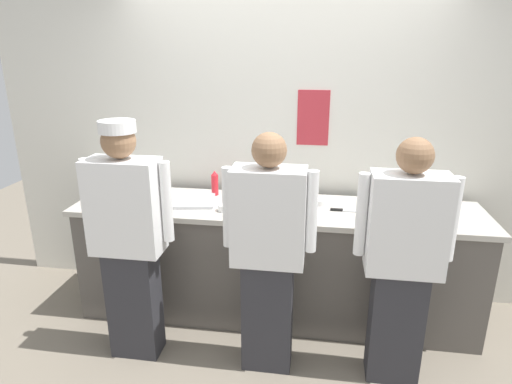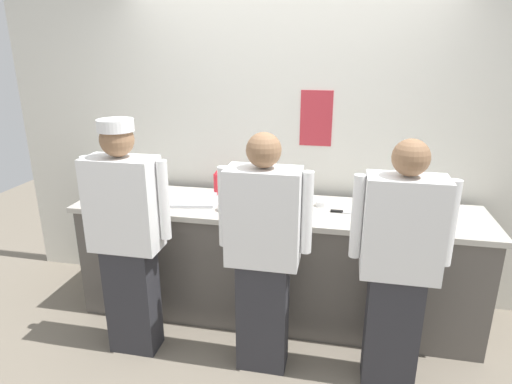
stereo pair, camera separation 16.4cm
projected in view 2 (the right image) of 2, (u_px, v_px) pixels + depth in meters
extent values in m
plane|color=slate|center=(267.00, 340.00, 3.22)|extent=(9.00, 9.00, 0.00)
cube|color=silver|center=(286.00, 122.00, 3.53)|extent=(4.81, 0.10, 2.96)
cube|color=#B72D38|center=(316.00, 118.00, 3.41)|extent=(0.25, 0.01, 0.43)
cube|color=#56514C|center=(275.00, 264.00, 3.42)|extent=(3.01, 0.62, 0.88)
cube|color=#B7B2A8|center=(276.00, 209.00, 3.27)|extent=(3.07, 0.68, 0.04)
cube|color=#2D2D33|center=(133.00, 299.00, 3.03)|extent=(0.33, 0.20, 0.78)
cube|color=white|center=(123.00, 204.00, 2.81)|extent=(0.46, 0.24, 0.62)
cylinder|color=white|center=(89.00, 195.00, 2.89)|extent=(0.07, 0.07, 0.53)
cylinder|color=white|center=(164.00, 200.00, 2.79)|extent=(0.07, 0.07, 0.53)
sphere|color=#8C6647|center=(117.00, 140.00, 2.68)|extent=(0.21, 0.21, 0.21)
cylinder|color=white|center=(115.00, 125.00, 2.65)|extent=(0.22, 0.22, 0.07)
cube|color=#2D2D33|center=(263.00, 314.00, 2.86)|extent=(0.32, 0.20, 0.77)
cube|color=white|center=(263.00, 217.00, 2.65)|extent=(0.45, 0.24, 0.61)
cylinder|color=white|center=(224.00, 207.00, 2.72)|extent=(0.07, 0.07, 0.52)
cylinder|color=white|center=(307.00, 213.00, 2.62)|extent=(0.07, 0.07, 0.52)
sphere|color=#8C6647|center=(264.00, 150.00, 2.51)|extent=(0.21, 0.21, 0.21)
cube|color=#2D2D33|center=(391.00, 329.00, 2.72)|extent=(0.32, 0.20, 0.77)
cube|color=white|center=(403.00, 228.00, 2.50)|extent=(0.45, 0.24, 0.61)
cylinder|color=white|center=(357.00, 217.00, 2.58)|extent=(0.07, 0.07, 0.52)
cylinder|color=white|center=(450.00, 224.00, 2.48)|extent=(0.07, 0.07, 0.52)
sphere|color=#8C6647|center=(411.00, 158.00, 2.37)|extent=(0.21, 0.21, 0.21)
cylinder|color=white|center=(117.00, 199.00, 3.42)|extent=(0.23, 0.23, 0.01)
cylinder|color=white|center=(117.00, 197.00, 3.42)|extent=(0.23, 0.23, 0.01)
cylinder|color=white|center=(117.00, 196.00, 3.41)|extent=(0.23, 0.23, 0.01)
cylinder|color=white|center=(116.00, 195.00, 3.41)|extent=(0.23, 0.23, 0.01)
cylinder|color=white|center=(116.00, 193.00, 3.41)|extent=(0.23, 0.23, 0.01)
cylinder|color=white|center=(116.00, 192.00, 3.40)|extent=(0.23, 0.23, 0.01)
cylinder|color=white|center=(116.00, 190.00, 3.40)|extent=(0.23, 0.23, 0.01)
cylinder|color=#B7BABF|center=(264.00, 199.00, 3.23)|extent=(0.35, 0.35, 0.14)
cube|color=#B7BABF|center=(186.00, 200.00, 3.38)|extent=(0.51, 0.40, 0.02)
cylinder|color=red|center=(217.00, 184.00, 3.53)|extent=(0.06, 0.06, 0.17)
cone|color=red|center=(217.00, 172.00, 3.49)|extent=(0.05, 0.05, 0.04)
cylinder|color=white|center=(224.00, 207.00, 3.19)|extent=(0.10, 0.10, 0.05)
cylinder|color=orange|center=(224.00, 205.00, 3.19)|extent=(0.08, 0.08, 0.01)
cylinder|color=white|center=(372.00, 204.00, 3.27)|extent=(0.10, 0.10, 0.04)
cylinder|color=#5B932D|center=(372.00, 203.00, 3.26)|extent=(0.08, 0.08, 0.01)
cylinder|color=white|center=(322.00, 204.00, 3.28)|extent=(0.09, 0.09, 0.04)
cylinder|color=gold|center=(322.00, 202.00, 3.28)|extent=(0.07, 0.07, 0.01)
cylinder|color=white|center=(377.00, 208.00, 3.12)|extent=(0.09, 0.09, 0.09)
cube|color=#B7BABF|center=(356.00, 213.00, 3.13)|extent=(0.19, 0.03, 0.01)
cube|color=black|center=(337.00, 211.00, 3.16)|extent=(0.09, 0.03, 0.02)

